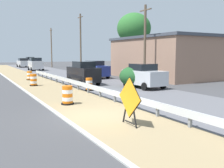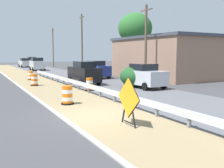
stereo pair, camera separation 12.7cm
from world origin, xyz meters
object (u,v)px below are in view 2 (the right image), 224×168
at_px(car_lead_near_lane, 37,64).
at_px(car_lead_far_lane, 25,63).
at_px(traffic_barrel_nearest, 67,96).
at_px(traffic_barrel_mid, 34,80).
at_px(car_trailing_near_lane, 32,61).
at_px(utility_pole_near, 146,43).
at_px(car_trailing_far_lane, 84,73).
at_px(traffic_barrel_close, 90,85).
at_px(traffic_barrel_far, 31,76).
at_px(utility_pole_far, 53,47).
at_px(utility_pole_mid, 82,42).
at_px(warning_sign_diamond, 128,99).
at_px(car_mid_far_lane, 96,69).
at_px(car_distant_a, 144,76).

xyz_separation_m(car_lead_near_lane, car_lead_far_lane, (-0.05, 12.27, -0.13)).
height_order(traffic_barrel_nearest, traffic_barrel_mid, traffic_barrel_nearest).
xyz_separation_m(car_trailing_near_lane, utility_pole_near, (2.42, -44.58, 2.91)).
distance_m(car_lead_near_lane, utility_pole_near, 25.34).
relative_size(traffic_barrel_nearest, car_trailing_far_lane, 0.24).
relative_size(traffic_barrel_close, car_lead_near_lane, 0.23).
bearing_deg(car_lead_near_lane, utility_pole_near, -166.08).
bearing_deg(traffic_barrel_far, traffic_barrel_mid, -97.30).
bearing_deg(car_lead_far_lane, utility_pole_far, -120.64).
height_order(traffic_barrel_nearest, utility_pole_far, utility_pole_far).
bearing_deg(utility_pole_mid, traffic_barrel_close, -110.02).
xyz_separation_m(warning_sign_diamond, car_trailing_near_lane, (7.09, 56.63, -0.02)).
xyz_separation_m(car_lead_far_lane, car_trailing_far_lane, (-0.36, -35.03, 0.11)).
distance_m(car_lead_near_lane, car_mid_far_lane, 17.93).
relative_size(traffic_barrel_nearest, traffic_barrel_far, 1.09).
bearing_deg(car_distant_a, car_trailing_near_lane, 179.02).
relative_size(traffic_barrel_mid, car_lead_near_lane, 0.24).
xyz_separation_m(warning_sign_diamond, traffic_barrel_far, (-0.04, 20.28, -0.62)).
bearing_deg(traffic_barrel_nearest, utility_pole_mid, 66.44).
bearing_deg(traffic_barrel_close, traffic_barrel_nearest, -126.43).
bearing_deg(car_mid_far_lane, car_distant_a, -1.82).
relative_size(traffic_barrel_far, utility_pole_far, 0.12).
height_order(traffic_barrel_nearest, car_trailing_far_lane, car_trailing_far_lane).
bearing_deg(traffic_barrel_close, warning_sign_diamond, -104.33).
distance_m(traffic_barrel_far, car_trailing_near_lane, 37.05).
bearing_deg(car_distant_a, car_mid_far_lane, 177.97).
distance_m(traffic_barrel_close, traffic_barrel_far, 10.83).
bearing_deg(car_lead_near_lane, car_mid_far_lane, -168.01).
relative_size(traffic_barrel_mid, car_trailing_near_lane, 0.24).
distance_m(utility_pole_near, utility_pole_far, 33.80).
bearing_deg(car_trailing_far_lane, utility_pole_mid, -22.35).
xyz_separation_m(car_trailing_far_lane, utility_pole_far, (5.83, 31.96, 3.24)).
height_order(traffic_barrel_nearest, car_distant_a, car_distant_a).
xyz_separation_m(traffic_barrel_mid, utility_pole_mid, (10.06, 13.64, 4.15)).
bearing_deg(car_trailing_near_lane, traffic_barrel_nearest, -9.60).
distance_m(traffic_barrel_close, utility_pole_far, 36.98).
distance_m(car_lead_far_lane, car_distant_a, 40.06).
relative_size(utility_pole_near, utility_pole_far, 0.91).
bearing_deg(traffic_barrel_mid, car_trailing_near_lane, 79.40).
height_order(traffic_barrel_nearest, car_trailing_near_lane, car_trailing_near_lane).
distance_m(traffic_barrel_close, traffic_barrel_mid, 6.05).
bearing_deg(car_trailing_near_lane, warning_sign_diamond, -8.00).
bearing_deg(warning_sign_diamond, car_trailing_far_lane, -103.39).
height_order(traffic_barrel_close, car_mid_far_lane, car_mid_far_lane).
bearing_deg(traffic_barrel_nearest, utility_pole_near, 33.24).
distance_m(car_trailing_far_lane, utility_pole_far, 32.65).
relative_size(car_trailing_near_lane, utility_pole_mid, 0.50).
bearing_deg(utility_pole_mid, utility_pole_near, -89.37).
bearing_deg(traffic_barrel_close, utility_pole_near, 18.12).
bearing_deg(traffic_barrel_mid, warning_sign_diamond, -87.21).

